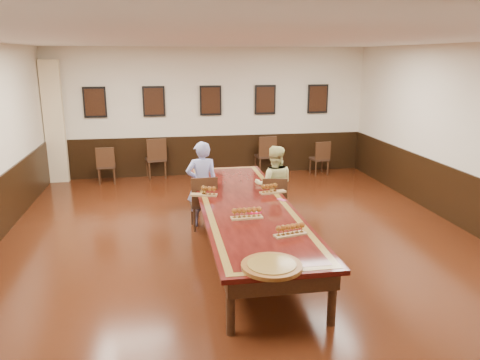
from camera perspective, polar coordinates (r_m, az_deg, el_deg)
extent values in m
cube|color=black|center=(7.56, 0.64, -8.39)|extent=(8.00, 10.00, 0.02)
cube|color=white|center=(6.95, 0.72, 16.82)|extent=(8.00, 10.00, 0.02)
cube|color=beige|center=(11.98, -3.62, 8.25)|extent=(8.00, 0.02, 3.20)
cube|color=beige|center=(2.59, 21.80, -18.28)|extent=(8.00, 0.02, 3.20)
imported|color=#4C58C0|center=(8.33, -4.65, -0.51)|extent=(0.58, 0.40, 1.54)
imported|color=#E0DE8C|center=(8.42, 4.17, -0.67)|extent=(0.81, 0.69, 1.45)
cube|color=#CE4482|center=(7.49, 5.07, -2.42)|extent=(0.14, 0.17, 0.01)
cube|color=beige|center=(12.02, -21.70, 6.54)|extent=(0.45, 0.18, 2.90)
cube|color=black|center=(12.13, -3.52, 3.07)|extent=(7.98, 0.04, 1.00)
cube|color=black|center=(8.94, 26.66, -2.82)|extent=(0.04, 9.98, 1.00)
cube|color=black|center=(7.30, 0.65, -3.12)|extent=(1.40, 5.00, 0.06)
cube|color=olive|center=(7.29, 0.65, -2.88)|extent=(1.28, 4.88, 0.00)
cube|color=black|center=(7.29, 0.65, -2.86)|extent=(1.10, 4.70, 0.00)
cube|color=black|center=(7.35, 0.65, -4.23)|extent=(1.25, 4.85, 0.18)
cylinder|color=black|center=(5.26, -1.17, -15.10)|extent=(0.10, 0.10, 0.69)
cylinder|color=black|center=(5.53, 11.17, -13.83)|extent=(0.10, 0.10, 0.69)
cylinder|color=black|center=(9.54, -5.26, -1.19)|extent=(0.10, 0.10, 0.69)
cylinder|color=black|center=(9.69, 1.60, -0.88)|extent=(0.10, 0.10, 0.69)
cube|color=black|center=(11.92, -17.28, 9.04)|extent=(0.54, 0.03, 0.74)
cube|color=black|center=(11.91, -17.29, 9.03)|extent=(0.46, 0.01, 0.64)
cube|color=black|center=(11.82, -10.46, 9.41)|extent=(0.54, 0.03, 0.74)
cube|color=black|center=(11.80, -10.46, 9.40)|extent=(0.46, 0.01, 0.64)
cube|color=black|center=(11.88, -3.61, 9.65)|extent=(0.54, 0.03, 0.74)
cube|color=black|center=(11.87, -3.60, 9.65)|extent=(0.46, 0.01, 0.64)
cube|color=black|center=(12.11, 3.09, 9.76)|extent=(0.54, 0.03, 0.74)
cube|color=black|center=(12.09, 3.11, 9.75)|extent=(0.46, 0.01, 0.64)
cube|color=black|center=(12.49, 9.47, 9.74)|extent=(0.54, 0.03, 0.74)
cube|color=black|center=(12.47, 9.49, 9.73)|extent=(0.46, 0.01, 0.64)
cube|color=olive|center=(7.71, -4.44, -1.83)|extent=(0.46, 0.24, 0.03)
cube|color=olive|center=(7.86, 4.04, -1.50)|extent=(0.47, 0.22, 0.03)
cube|color=olive|center=(6.62, 0.82, -4.62)|extent=(0.46, 0.16, 0.03)
cube|color=olive|center=(6.05, 6.14, -6.65)|extent=(0.45, 0.22, 0.03)
cylinder|color=#BA0C2E|center=(6.88, 1.76, -3.89)|extent=(0.22, 0.22, 0.02)
cylinder|color=silver|center=(6.88, 1.76, -3.78)|extent=(0.12, 0.12, 0.01)
cylinder|color=brown|center=(5.16, 3.88, -10.43)|extent=(0.70, 0.70, 0.04)
cylinder|color=olive|center=(5.15, 3.88, -10.16)|extent=(0.56, 0.56, 0.01)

